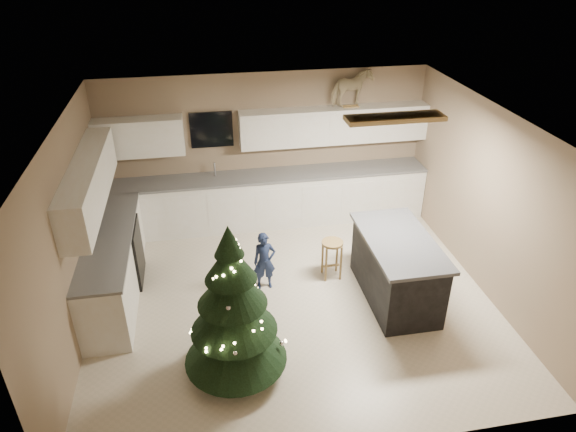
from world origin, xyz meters
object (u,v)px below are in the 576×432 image
at_px(christmas_tree, 233,316).
at_px(toddler, 264,261).
at_px(island, 396,268).
at_px(rocking_horse, 352,88).
at_px(bar_stool, 332,250).

relative_size(christmas_tree, toddler, 2.23).
distance_m(island, christmas_tree, 2.55).
distance_m(christmas_tree, toddler, 1.69).
bearing_deg(christmas_tree, rocking_horse, 56.68).
bearing_deg(bar_stool, rocking_horse, 68.64).
height_order(island, rocking_horse, rocking_horse).
relative_size(christmas_tree, rocking_horse, 2.61).
height_order(toddler, rocking_horse, rocking_horse).
relative_size(island, toddler, 1.91).
relative_size(bar_stool, christmas_tree, 0.31).
bearing_deg(christmas_tree, toddler, 70.16).
xyz_separation_m(island, bar_stool, (-0.75, 0.64, -0.02)).
bearing_deg(rocking_horse, bar_stool, 137.29).
xyz_separation_m(christmas_tree, rocking_horse, (2.32, 3.52, 1.50)).
bearing_deg(island, bar_stool, 139.83).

